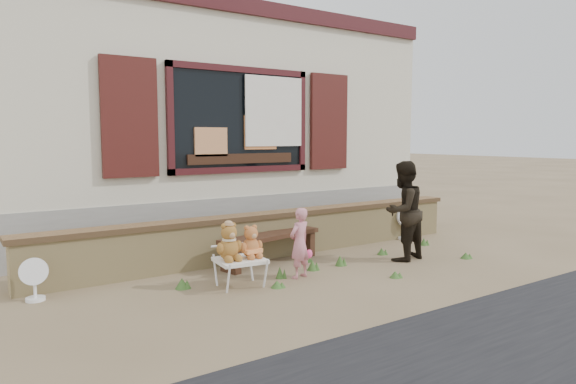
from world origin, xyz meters
TOP-DOWN VIEW (x-y plane):
  - ground at (0.00, 0.00)m, footprint 80.00×80.00m
  - shopfront at (0.00, 4.49)m, footprint 8.04×5.13m
  - brick_wall at (0.00, 1.00)m, footprint 7.10×0.36m
  - bench at (-0.27, 0.65)m, footprint 1.68×0.67m
  - folding_chair at (-1.18, -0.12)m, footprint 0.60×0.54m
  - teddy_bear_left at (-1.32, -0.11)m, footprint 0.36×0.32m
  - teddy_bear_right at (-1.04, -0.14)m, footprint 0.32×0.28m
  - child at (-0.37, -0.21)m, footprint 0.37×0.29m
  - adult at (1.42, -0.26)m, footprint 0.77×0.64m
  - fan_left at (-3.29, 0.65)m, footprint 0.31×0.20m
  - fan_right at (2.60, 0.80)m, footprint 0.37×0.24m
  - grass_tufts at (0.27, -0.05)m, footprint 4.40×1.48m

SIDE VIEW (x-z plane):
  - ground at x=0.00m, z-range 0.00..0.00m
  - grass_tufts at x=0.27m, z-range -0.02..0.14m
  - fan_left at x=-3.29m, z-range 0.00..0.48m
  - fan_right at x=2.60m, z-range 0.00..0.58m
  - folding_chair at x=-1.18m, z-range 0.14..0.48m
  - bench at x=-0.27m, z-range 0.10..0.52m
  - brick_wall at x=0.00m, z-range 0.01..0.67m
  - child at x=-0.37m, z-range 0.00..0.89m
  - teddy_bear_right at x=-1.04m, z-range 0.34..0.74m
  - teddy_bear_left at x=-1.32m, z-range 0.34..0.79m
  - adult at x=1.42m, z-range 0.00..1.44m
  - shopfront at x=0.00m, z-range 0.00..4.00m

